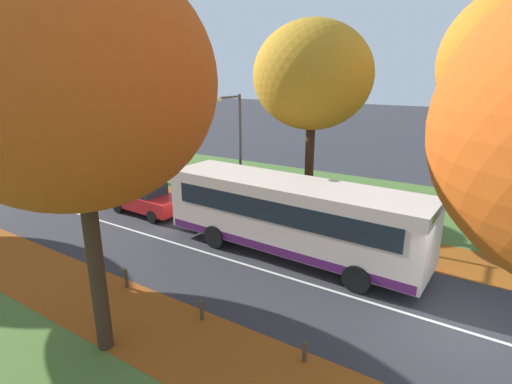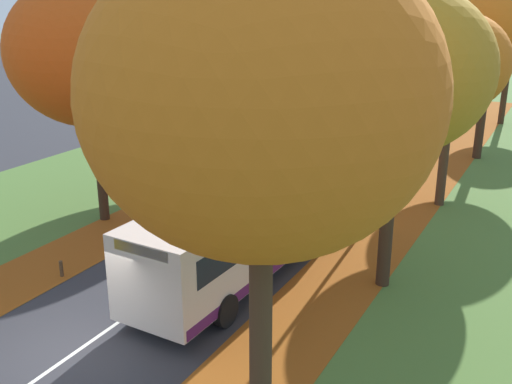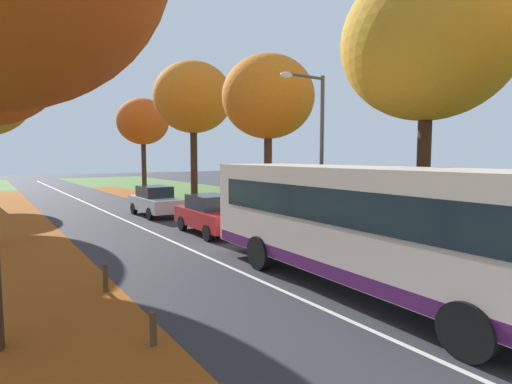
% 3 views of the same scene
% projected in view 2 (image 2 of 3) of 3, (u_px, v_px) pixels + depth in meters
% --- Properties ---
extents(ground_plane, '(160.00, 160.00, 0.00)m').
position_uv_depth(ground_plane, '(73.00, 354.00, 15.53)').
color(ground_plane, '#2D2D33').
extents(grass_verge_left, '(12.00, 90.00, 0.01)m').
position_uv_depth(grass_verge_left, '(200.00, 145.00, 36.33)').
color(grass_verge_left, '#476B2D').
rests_on(grass_verge_left, ground).
extents(leaf_litter_left, '(2.80, 60.00, 0.00)m').
position_uv_depth(leaf_litter_left, '(212.00, 183.00, 29.26)').
color(leaf_litter_left, '#8C4714').
rests_on(leaf_litter_left, grass_verge_left).
extents(leaf_litter_right, '(2.80, 60.00, 0.00)m').
position_uv_depth(leaf_litter_right, '(397.00, 214.00, 25.13)').
color(leaf_litter_right, '#8C4714').
rests_on(leaf_litter_right, grass_verge_right).
extents(road_centre_line, '(0.12, 80.00, 0.01)m').
position_uv_depth(road_centre_line, '(344.00, 165.00, 32.20)').
color(road_centre_line, silver).
rests_on(road_centre_line, ground).
extents(tree_left_near, '(6.27, 6.27, 9.57)m').
position_uv_depth(tree_left_near, '(90.00, 52.00, 22.49)').
color(tree_left_near, '#382619').
rests_on(tree_left_near, ground).
extents(tree_left_mid, '(5.63, 5.63, 9.34)m').
position_uv_depth(tree_left_mid, '(221.00, 35.00, 30.22)').
color(tree_left_mid, '#382619').
rests_on(tree_left_mid, ground).
extents(tree_left_far, '(5.18, 5.18, 8.96)m').
position_uv_depth(tree_left_far, '(294.00, 29.00, 37.64)').
color(tree_left_far, black).
rests_on(tree_left_far, ground).
extents(tree_left_distant, '(4.06, 4.06, 8.38)m').
position_uv_depth(tree_left_distant, '(345.00, 24.00, 44.60)').
color(tree_left_distant, '#422D1E').
rests_on(tree_left_distant, ground).
extents(tree_right_nearest, '(6.16, 6.16, 10.06)m').
position_uv_depth(tree_right_nearest, '(261.00, 97.00, 10.06)').
color(tree_right_nearest, '#422D1E').
rests_on(tree_right_nearest, ground).
extents(tree_right_near, '(5.41, 5.41, 9.24)m').
position_uv_depth(tree_right_near, '(398.00, 71.00, 17.04)').
color(tree_right_near, '#382619').
rests_on(tree_right_near, ground).
extents(tree_right_mid, '(4.54, 4.54, 8.19)m').
position_uv_depth(tree_right_mid, '(454.00, 63.00, 24.34)').
color(tree_right_mid, '#422D1E').
rests_on(tree_right_mid, ground).
extents(tree_right_far, '(5.29, 5.29, 9.58)m').
position_uv_depth(tree_right_far, '(493.00, 26.00, 31.26)').
color(tree_right_far, '#382619').
rests_on(tree_right_far, ground).
extents(bollard_third, '(0.12, 0.12, 0.56)m').
position_uv_depth(bollard_third, '(61.00, 269.00, 19.64)').
color(bollard_third, '#4C3823').
rests_on(bollard_third, ground).
extents(bollard_fourth, '(0.12, 0.12, 0.60)m').
position_uv_depth(bollard_fourth, '(127.00, 234.00, 22.40)').
color(bollard_fourth, '#4C3823').
rests_on(bollard_fourth, ground).
extents(bollard_fifth, '(0.12, 0.12, 0.67)m').
position_uv_depth(bollard_fifth, '(178.00, 206.00, 25.13)').
color(bollard_fifth, '#4C3823').
rests_on(bollard_fifth, ground).
extents(streetlamp_right, '(1.89, 0.28, 6.00)m').
position_uv_depth(streetlamp_right, '(350.00, 145.00, 21.28)').
color(streetlamp_right, '#47474C').
rests_on(streetlamp_right, ground).
extents(bus, '(2.93, 10.48, 2.98)m').
position_uv_depth(bus, '(248.00, 225.00, 19.50)').
color(bus, beige).
rests_on(bus, ground).
extents(car_red_lead, '(1.91, 4.26, 1.62)m').
position_uv_depth(car_red_lead, '(346.00, 182.00, 26.71)').
color(car_red_lead, '#B21919').
rests_on(car_red_lead, ground).
extents(car_silver_following, '(1.80, 4.21, 1.62)m').
position_uv_depth(car_silver_following, '(384.00, 150.00, 31.95)').
color(car_silver_following, '#B7BABF').
rests_on(car_silver_following, ground).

